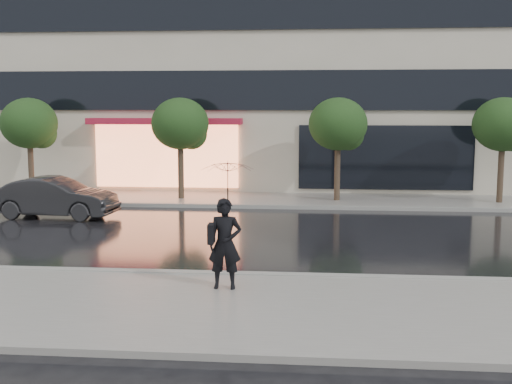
# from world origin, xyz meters

# --- Properties ---
(ground) EXTENTS (120.00, 120.00, 0.00)m
(ground) POSITION_xyz_m (0.00, 0.00, 0.00)
(ground) COLOR black
(ground) RESTS_ON ground
(sidewalk_near) EXTENTS (60.00, 4.50, 0.12)m
(sidewalk_near) POSITION_xyz_m (0.00, -3.25, 0.06)
(sidewalk_near) COLOR slate
(sidewalk_near) RESTS_ON ground
(sidewalk_far) EXTENTS (60.00, 3.50, 0.12)m
(sidewalk_far) POSITION_xyz_m (0.00, 10.25, 0.06)
(sidewalk_far) COLOR slate
(sidewalk_far) RESTS_ON ground
(curb_near) EXTENTS (60.00, 0.25, 0.14)m
(curb_near) POSITION_xyz_m (0.00, -1.00, 0.07)
(curb_near) COLOR gray
(curb_near) RESTS_ON ground
(curb_far) EXTENTS (60.00, 0.25, 0.14)m
(curb_far) POSITION_xyz_m (0.00, 8.50, 0.07)
(curb_far) COLOR gray
(curb_far) RESTS_ON ground
(tree_far_west) EXTENTS (2.20, 2.20, 3.99)m
(tree_far_west) POSITION_xyz_m (-8.94, 10.03, 2.92)
(tree_far_west) COLOR #33261C
(tree_far_west) RESTS_ON ground
(tree_mid_west) EXTENTS (2.20, 2.20, 3.99)m
(tree_mid_west) POSITION_xyz_m (-2.94, 10.03, 2.92)
(tree_mid_west) COLOR #33261C
(tree_mid_west) RESTS_ON ground
(tree_mid_east) EXTENTS (2.20, 2.20, 3.99)m
(tree_mid_east) POSITION_xyz_m (3.06, 10.03, 2.92)
(tree_mid_east) COLOR #33261C
(tree_mid_east) RESTS_ON ground
(tree_far_east) EXTENTS (2.20, 2.20, 3.99)m
(tree_far_east) POSITION_xyz_m (9.06, 10.03, 2.92)
(tree_far_east) COLOR #33261C
(tree_far_east) RESTS_ON ground
(parked_car) EXTENTS (4.16, 1.70, 1.34)m
(parked_car) POSITION_xyz_m (-6.40, 6.00, 0.67)
(parked_car) COLOR black
(parked_car) RESTS_ON ground
(pedestrian_with_umbrella) EXTENTS (1.03, 1.05, 2.52)m
(pedestrian_with_umbrella) POSITION_xyz_m (0.44, -2.13, 1.77)
(pedestrian_with_umbrella) COLOR black
(pedestrian_with_umbrella) RESTS_ON sidewalk_near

